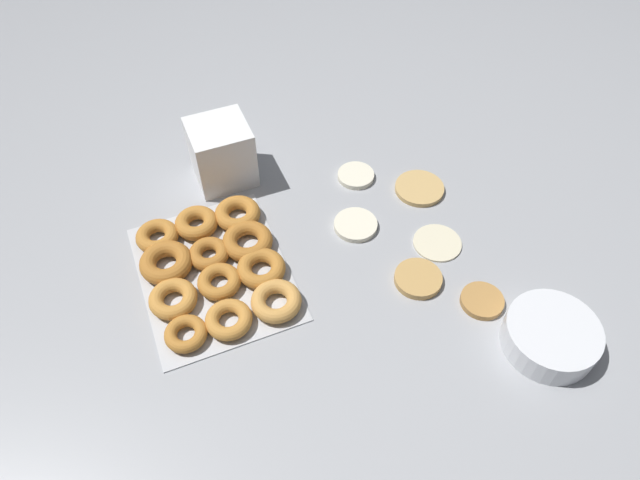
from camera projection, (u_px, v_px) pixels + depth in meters
ground_plane at (369, 249)px, 1.23m from camera, size 3.00×3.00×0.00m
pancake_0 at (356, 176)px, 1.37m from camera, size 0.09×0.09×0.01m
pancake_1 at (419, 188)px, 1.34m from camera, size 0.11×0.11×0.01m
pancake_2 at (437, 242)px, 1.23m from camera, size 0.10×0.10×0.01m
pancake_3 at (355, 225)px, 1.26m from camera, size 0.10×0.10×0.01m
pancake_4 at (418, 279)px, 1.17m from camera, size 0.10×0.10×0.01m
pancake_5 at (482, 301)px, 1.13m from camera, size 0.09×0.09×0.01m
donut_tray at (215, 265)px, 1.18m from camera, size 0.37×0.30×0.04m
batter_bowl at (551, 336)px, 1.06m from camera, size 0.18×0.18×0.06m
container_stack at (222, 153)px, 1.32m from camera, size 0.13×0.13×0.15m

